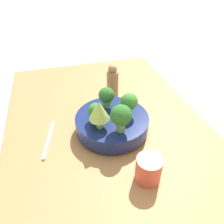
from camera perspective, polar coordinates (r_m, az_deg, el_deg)
ground_plane at (r=0.78m, az=-0.16°, el=-8.44°), size 6.00×6.00×0.00m
table at (r=0.77m, az=-0.16°, el=-7.17°), size 1.18×0.71×0.05m
bowl at (r=0.74m, az=0.00°, el=-2.79°), size 0.25×0.25×0.06m
romanesco_piece_near at (r=0.65m, az=-3.38°, el=0.26°), size 0.06×0.06×0.10m
broccoli_floret_left at (r=0.75m, az=-1.46°, el=4.20°), size 0.06×0.06×0.07m
broccoli_floret_front at (r=0.69m, az=-4.27°, el=0.25°), size 0.05×0.05×0.06m
broccoli_floret_back at (r=0.71m, az=4.51°, el=2.56°), size 0.06×0.06×0.08m
broccoli_floret_right at (r=0.64m, az=2.38°, el=-1.11°), size 0.06×0.06×0.09m
cup at (r=0.61m, az=9.50°, el=-14.54°), size 0.07×0.07×0.08m
pepper_mill at (r=0.89m, az=0.14°, el=7.53°), size 0.05×0.05×0.15m
fork at (r=0.76m, az=-16.16°, el=-6.85°), size 0.17×0.05×0.01m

